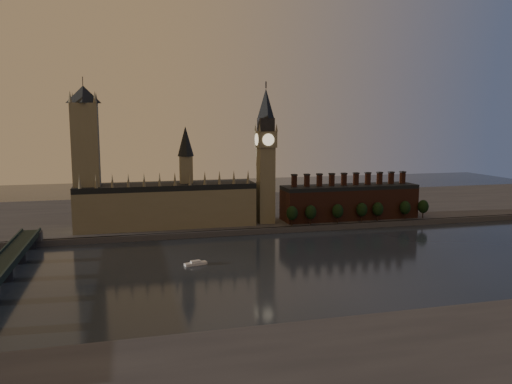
# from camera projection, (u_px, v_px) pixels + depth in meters

# --- Properties ---
(ground) EXTENTS (900.00, 900.00, 0.00)m
(ground) POSITION_uv_depth(u_px,v_px,m) (301.00, 268.00, 278.06)
(ground) COLOR black
(ground) RESTS_ON ground
(north_bank) EXTENTS (900.00, 182.00, 4.00)m
(north_bank) POSITION_uv_depth(u_px,v_px,m) (235.00, 211.00, 448.53)
(north_bank) COLOR #49494E
(north_bank) RESTS_ON ground
(palace_of_westminster) EXTENTS (130.00, 30.30, 74.00)m
(palace_of_westminster) POSITION_uv_depth(u_px,v_px,m) (167.00, 203.00, 369.33)
(palace_of_westminster) COLOR #776E55
(palace_of_westminster) RESTS_ON north_bank
(victoria_tower) EXTENTS (24.00, 24.00, 108.00)m
(victoria_tower) POSITION_uv_depth(u_px,v_px,m) (86.00, 153.00, 350.50)
(victoria_tower) COLOR #776E55
(victoria_tower) RESTS_ON north_bank
(big_ben) EXTENTS (15.00, 15.00, 107.00)m
(big_ben) POSITION_uv_depth(u_px,v_px,m) (266.00, 154.00, 378.23)
(big_ben) COLOR #776E55
(big_ben) RESTS_ON north_bank
(chimney_block) EXTENTS (110.00, 25.00, 37.00)m
(chimney_block) POSITION_uv_depth(u_px,v_px,m) (349.00, 201.00, 400.93)
(chimney_block) COLOR #4A261C
(chimney_block) RESTS_ON north_bank
(embankment_tree_0) EXTENTS (8.60, 8.60, 14.88)m
(embankment_tree_0) POSITION_uv_depth(u_px,v_px,m) (292.00, 213.00, 372.45)
(embankment_tree_0) COLOR black
(embankment_tree_0) RESTS_ON north_bank
(embankment_tree_1) EXTENTS (8.60, 8.60, 14.88)m
(embankment_tree_1) POSITION_uv_depth(u_px,v_px,m) (311.00, 212.00, 376.25)
(embankment_tree_1) COLOR black
(embankment_tree_1) RESTS_ON north_bank
(embankment_tree_2) EXTENTS (8.60, 8.60, 14.88)m
(embankment_tree_2) POSITION_uv_depth(u_px,v_px,m) (338.00, 211.00, 381.63)
(embankment_tree_2) COLOR black
(embankment_tree_2) RESTS_ON north_bank
(embankment_tree_3) EXTENTS (8.60, 8.60, 14.88)m
(embankment_tree_3) POSITION_uv_depth(u_px,v_px,m) (362.00, 210.00, 387.50)
(embankment_tree_3) COLOR black
(embankment_tree_3) RESTS_ON north_bank
(embankment_tree_4) EXTENTS (8.60, 8.60, 14.88)m
(embankment_tree_4) POSITION_uv_depth(u_px,v_px,m) (378.00, 209.00, 390.30)
(embankment_tree_4) COLOR black
(embankment_tree_4) RESTS_ON north_bank
(embankment_tree_5) EXTENTS (8.60, 8.60, 14.88)m
(embankment_tree_5) POSITION_uv_depth(u_px,v_px,m) (405.00, 208.00, 396.81)
(embankment_tree_5) COLOR black
(embankment_tree_5) RESTS_ON north_bank
(embankment_tree_6) EXTENTS (8.60, 8.60, 14.88)m
(embankment_tree_6) POSITION_uv_depth(u_px,v_px,m) (423.00, 207.00, 401.83)
(embankment_tree_6) COLOR black
(embankment_tree_6) RESTS_ON north_bank
(river_boat) EXTENTS (13.47, 6.73, 2.59)m
(river_boat) POSITION_uv_depth(u_px,v_px,m) (196.00, 263.00, 284.09)
(river_boat) COLOR silver
(river_boat) RESTS_ON ground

